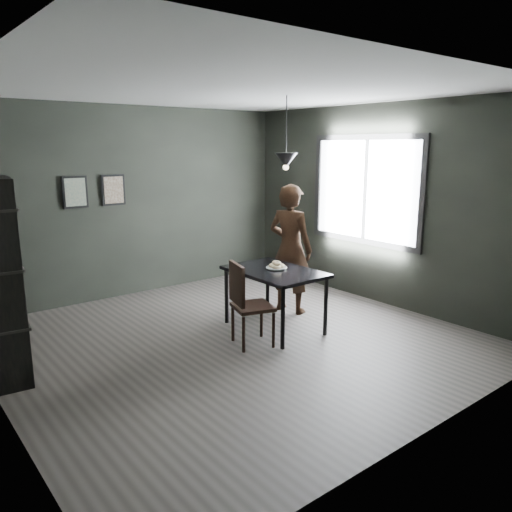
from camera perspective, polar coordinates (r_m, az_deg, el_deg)
ground at (r=5.93m, az=-2.38°, el=-9.55°), size 5.00×5.00×0.00m
back_wall at (r=7.70m, az=-13.58°, el=6.02°), size 5.00×0.10×2.80m
ceiling at (r=5.52m, az=-2.66°, el=18.48°), size 5.00×5.00×0.02m
window_assembly at (r=7.38m, az=12.38°, el=7.37°), size 0.04×1.96×1.56m
cafe_table at (r=6.07m, az=2.14°, el=-2.33°), size 0.80×1.20×0.75m
white_plate at (r=6.11m, az=2.37°, el=-1.40°), size 0.23×0.23×0.01m
donut_pile at (r=6.11m, az=2.38°, el=-1.07°), size 0.19×0.20×0.09m
woman at (r=6.70m, az=3.94°, el=0.81°), size 0.59×0.73×1.74m
wood_chair at (r=5.59m, az=-1.19°, el=-4.94°), size 0.52×0.52×0.96m
pendant_lamp at (r=6.11m, az=3.44°, el=10.86°), size 0.28×0.28×0.86m
framed_print_left at (r=7.32m, az=-19.97°, el=6.88°), size 0.34×0.04×0.44m
framed_print_right at (r=7.51m, az=-15.98°, el=7.27°), size 0.34×0.04×0.44m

